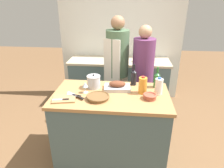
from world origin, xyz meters
name	(u,v)px	position (x,y,z in m)	size (l,w,h in m)	color
ground_plane	(111,154)	(0.00, 0.00, 0.00)	(12.00, 12.00, 0.00)	brown
kitchen_island	(111,126)	(0.00, 0.00, 0.47)	(1.40, 0.79, 0.94)	#4C666B
back_counter	(119,82)	(0.00, 1.54, 0.45)	(1.92, 0.60, 0.89)	#4C666B
back_wall	(121,37)	(0.00, 1.89, 1.27)	(2.42, 0.10, 2.55)	silver
roasting_pan	(117,86)	(0.06, 0.14, 0.98)	(0.34, 0.24, 0.11)	#BCBCC1
wicker_basket	(98,97)	(-0.14, -0.14, 0.96)	(0.27, 0.27, 0.05)	brown
cutting_board	(64,99)	(-0.52, -0.18, 0.95)	(0.29, 0.25, 0.02)	#AD7F51
stock_pot	(94,82)	(-0.24, 0.17, 1.02)	(0.17, 0.17, 0.18)	#B7B7BC
mixing_bowl	(150,96)	(0.45, -0.08, 0.97)	(0.16, 0.16, 0.06)	#A84C38
juice_jug	(143,85)	(0.38, 0.07, 1.04)	(0.10, 0.10, 0.22)	orange
milk_jug	(159,86)	(0.56, 0.06, 1.04)	(0.09, 0.09, 0.21)	white
wine_bottle_green	(134,77)	(0.27, 0.31, 1.05)	(0.07, 0.07, 0.28)	black
wine_bottle_dark	(157,79)	(0.56, 0.26, 1.04)	(0.07, 0.07, 0.27)	#28662D
wine_glass_left	(85,85)	(-0.32, 0.01, 1.04)	(0.07, 0.07, 0.14)	silver
knife_chef	(76,96)	(-0.40, -0.12, 0.96)	(0.25, 0.18, 0.01)	#B7B7BC
knife_paring	(61,99)	(-0.54, -0.23, 0.96)	(0.19, 0.06, 0.01)	#B7B7BC
knife_bread	(74,95)	(-0.42, -0.11, 0.96)	(0.18, 0.07, 0.01)	#B7B7BC
condiment_bottle_tall	(137,58)	(0.34, 1.48, 0.95)	(0.06, 0.06, 0.14)	#234C28
condiment_bottle_short	(119,56)	(0.00, 1.61, 0.96)	(0.07, 0.07, 0.14)	maroon
person_cook_aproned	(117,67)	(0.01, 0.86, 0.98)	(0.38, 0.39, 1.77)	beige
person_cook_guest	(143,74)	(0.41, 0.78, 0.92)	(0.33, 0.33, 1.65)	beige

